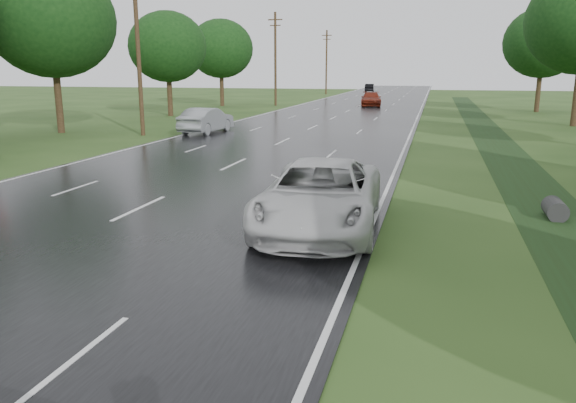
# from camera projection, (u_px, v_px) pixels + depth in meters

# --- Properties ---
(road) EXTENTS (14.00, 180.00, 0.04)m
(road) POSITION_uv_depth(u_px,v_px,m) (343.00, 114.00, 51.17)
(road) COLOR black
(road) RESTS_ON ground
(edge_stripe_east) EXTENTS (0.12, 180.00, 0.01)m
(edge_stripe_east) POSITION_uv_depth(u_px,v_px,m) (418.00, 115.00, 49.50)
(edge_stripe_east) COLOR silver
(edge_stripe_east) RESTS_ON road
(edge_stripe_west) EXTENTS (0.12, 180.00, 0.01)m
(edge_stripe_west) POSITION_uv_depth(u_px,v_px,m) (272.00, 112.00, 52.81)
(edge_stripe_west) COLOR silver
(edge_stripe_west) RESTS_ON road
(center_line) EXTENTS (0.12, 180.00, 0.01)m
(center_line) POSITION_uv_depth(u_px,v_px,m) (343.00, 113.00, 51.16)
(center_line) COLOR silver
(center_line) RESTS_ON road
(drainage_ditch) EXTENTS (2.20, 120.00, 0.56)m
(drainage_ditch) POSITION_uv_depth(u_px,v_px,m) (514.00, 165.00, 23.58)
(drainage_ditch) COLOR black
(drainage_ditch) RESTS_ON ground
(utility_pole_mid) EXTENTS (1.60, 0.26, 10.00)m
(utility_pole_mid) POSITION_uv_depth(u_px,v_px,m) (138.00, 48.00, 33.39)
(utility_pole_mid) COLOR #322614
(utility_pole_mid) RESTS_ON ground
(utility_pole_far) EXTENTS (1.60, 0.26, 10.00)m
(utility_pole_far) POSITION_uv_depth(u_px,v_px,m) (275.00, 58.00, 61.65)
(utility_pole_far) COLOR #322614
(utility_pole_far) RESTS_ON ground
(utility_pole_distant) EXTENTS (1.60, 0.26, 10.00)m
(utility_pole_distant) POSITION_uv_depth(u_px,v_px,m) (326.00, 61.00, 89.90)
(utility_pole_distant) COLOR #322614
(utility_pole_distant) RESTS_ON ground
(tree_east_f) EXTENTS (7.20, 7.20, 9.62)m
(tree_east_f) POSITION_uv_depth(u_px,v_px,m) (543.00, 43.00, 52.01)
(tree_east_f) COLOR #322614
(tree_east_f) RESTS_ON ground
(tree_west_c) EXTENTS (7.80, 7.80, 10.43)m
(tree_west_c) POSITION_uv_depth(u_px,v_px,m) (51.00, 20.00, 34.42)
(tree_west_c) COLOR #322614
(tree_west_c) RESTS_ON ground
(tree_west_d) EXTENTS (6.60, 6.60, 8.80)m
(tree_west_d) POSITION_uv_depth(u_px,v_px,m) (167.00, 47.00, 47.66)
(tree_west_d) COLOR #322614
(tree_west_d) RESTS_ON ground
(tree_west_f) EXTENTS (7.00, 7.00, 9.29)m
(tree_west_f) POSITION_uv_depth(u_px,v_px,m) (221.00, 49.00, 60.92)
(tree_west_f) COLOR #322614
(tree_west_f) RESTS_ON ground
(white_pickup) EXTENTS (3.19, 6.28, 1.70)m
(white_pickup) POSITION_uv_depth(u_px,v_px,m) (320.00, 196.00, 14.05)
(white_pickup) COLOR silver
(white_pickup) RESTS_ON road
(silver_sedan) EXTENTS (2.02, 4.91, 1.58)m
(silver_sedan) POSITION_uv_depth(u_px,v_px,m) (206.00, 120.00, 35.42)
(silver_sedan) COLOR gray
(silver_sedan) RESTS_ON road
(far_car_red) EXTENTS (2.71, 5.43, 1.51)m
(far_car_red) POSITION_uv_depth(u_px,v_px,m) (371.00, 99.00, 61.13)
(far_car_red) COLOR maroon
(far_car_red) RESTS_ON road
(far_car_dark) EXTENTS (1.77, 4.38, 1.41)m
(far_car_dark) POSITION_uv_depth(u_px,v_px,m) (370.00, 88.00, 99.20)
(far_car_dark) COLOR black
(far_car_dark) RESTS_ON road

